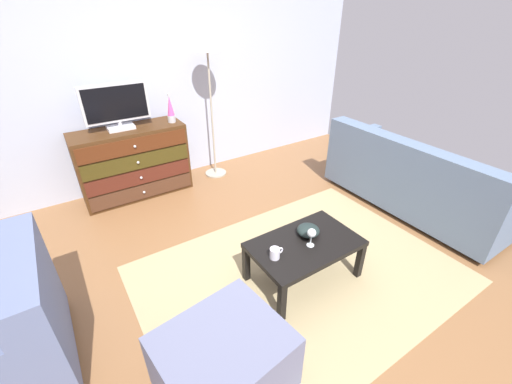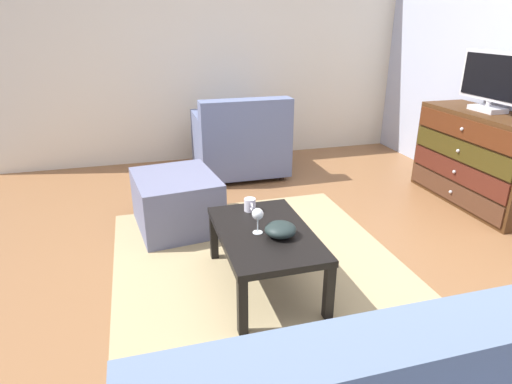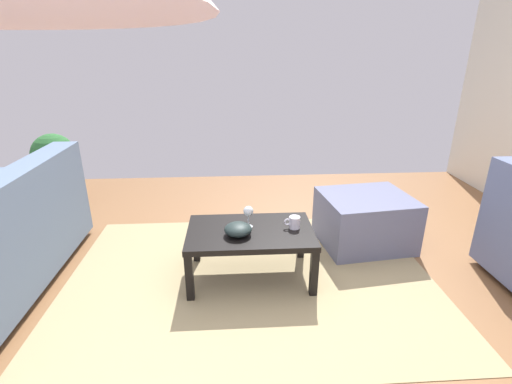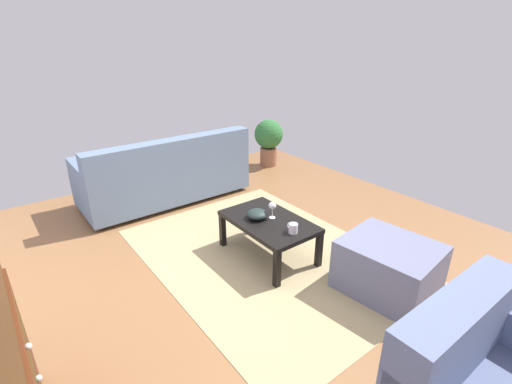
{
  "view_description": "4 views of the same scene",
  "coord_description": "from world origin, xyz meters",
  "px_view_note": "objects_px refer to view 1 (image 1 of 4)",
  "views": [
    {
      "loc": [
        -1.23,
        -1.71,
        2.02
      ],
      "look_at": [
        -0.06,
        0.1,
        0.76
      ],
      "focal_mm": 22.73,
      "sensor_mm": 36.0,
      "label": 1
    },
    {
      "loc": [
        2.4,
        -0.9,
        1.55
      ],
      "look_at": [
        -0.0,
        -0.23,
        0.55
      ],
      "focal_mm": 30.34,
      "sensor_mm": 36.0,
      "label": 2
    },
    {
      "loc": [
        0.3,
        2.07,
        1.54
      ],
      "look_at": [
        0.16,
        -0.15,
        0.68
      ],
      "focal_mm": 26.08,
      "sensor_mm": 36.0,
      "label": 3
    },
    {
      "loc": [
        -2.09,
        1.67,
        1.92
      ],
      "look_at": [
        0.15,
        -0.04,
        0.71
      ],
      "focal_mm": 25.95,
      "sensor_mm": 36.0,
      "label": 4
    }
  ],
  "objects_px": {
    "dresser": "(134,162)",
    "lava_lamp": "(171,110)",
    "ottoman": "(224,362)",
    "standing_lamp": "(208,57)",
    "coffee_table": "(305,247)",
    "tv": "(116,106)",
    "couch_large": "(414,181)",
    "bowl_decorative": "(308,230)",
    "wine_glass": "(312,233)",
    "mug": "(275,253)"
  },
  "relations": [
    {
      "from": "tv",
      "to": "standing_lamp",
      "type": "distance_m",
      "value": 1.15
    },
    {
      "from": "wine_glass",
      "to": "couch_large",
      "type": "xyz_separation_m",
      "value": [
        1.73,
        0.25,
        -0.16
      ]
    },
    {
      "from": "lava_lamp",
      "to": "bowl_decorative",
      "type": "bearing_deg",
      "value": -81.03
    },
    {
      "from": "dresser",
      "to": "standing_lamp",
      "type": "height_order",
      "value": "standing_lamp"
    },
    {
      "from": "wine_glass",
      "to": "standing_lamp",
      "type": "distance_m",
      "value": 2.42
    },
    {
      "from": "dresser",
      "to": "wine_glass",
      "type": "xyz_separation_m",
      "value": [
        0.76,
        -2.24,
        0.08
      ]
    },
    {
      "from": "mug",
      "to": "ottoman",
      "type": "bearing_deg",
      "value": -147.64
    },
    {
      "from": "wine_glass",
      "to": "standing_lamp",
      "type": "xyz_separation_m",
      "value": [
        0.26,
        2.19,
        1.0
      ]
    },
    {
      "from": "lava_lamp",
      "to": "ottoman",
      "type": "relative_size",
      "value": 0.47
    },
    {
      "from": "couch_large",
      "to": "standing_lamp",
      "type": "relative_size",
      "value": 1.14
    },
    {
      "from": "standing_lamp",
      "to": "coffee_table",
      "type": "bearing_deg",
      "value": -97.2
    },
    {
      "from": "dresser",
      "to": "couch_large",
      "type": "relative_size",
      "value": 0.61
    },
    {
      "from": "dresser",
      "to": "tv",
      "type": "bearing_deg",
      "value": 155.63
    },
    {
      "from": "coffee_table",
      "to": "ottoman",
      "type": "bearing_deg",
      "value": -155.94
    },
    {
      "from": "mug",
      "to": "couch_large",
      "type": "bearing_deg",
      "value": 5.92
    },
    {
      "from": "wine_glass",
      "to": "bowl_decorative",
      "type": "relative_size",
      "value": 0.85
    },
    {
      "from": "bowl_decorative",
      "to": "couch_large",
      "type": "distance_m",
      "value": 1.67
    },
    {
      "from": "couch_large",
      "to": "standing_lamp",
      "type": "xyz_separation_m",
      "value": [
        -1.47,
        1.94,
        1.16
      ]
    },
    {
      "from": "mug",
      "to": "standing_lamp",
      "type": "relative_size",
      "value": 0.07
    },
    {
      "from": "dresser",
      "to": "bowl_decorative",
      "type": "height_order",
      "value": "dresser"
    },
    {
      "from": "bowl_decorative",
      "to": "standing_lamp",
      "type": "relative_size",
      "value": 0.11
    },
    {
      "from": "ottoman",
      "to": "lava_lamp",
      "type": "bearing_deg",
      "value": 74.19
    },
    {
      "from": "wine_glass",
      "to": "bowl_decorative",
      "type": "bearing_deg",
      "value": 57.28
    },
    {
      "from": "tv",
      "to": "wine_glass",
      "type": "distance_m",
      "value": 2.47
    },
    {
      "from": "dresser",
      "to": "standing_lamp",
      "type": "bearing_deg",
      "value": -2.73
    },
    {
      "from": "standing_lamp",
      "to": "dresser",
      "type": "bearing_deg",
      "value": 177.27
    },
    {
      "from": "coffee_table",
      "to": "standing_lamp",
      "type": "bearing_deg",
      "value": 82.8
    },
    {
      "from": "lava_lamp",
      "to": "wine_glass",
      "type": "relative_size",
      "value": 2.1
    },
    {
      "from": "standing_lamp",
      "to": "tv",
      "type": "bearing_deg",
      "value": 176.14
    },
    {
      "from": "coffee_table",
      "to": "wine_glass",
      "type": "height_order",
      "value": "wine_glass"
    },
    {
      "from": "bowl_decorative",
      "to": "standing_lamp",
      "type": "bearing_deg",
      "value": 84.91
    },
    {
      "from": "dresser",
      "to": "lava_lamp",
      "type": "bearing_deg",
      "value": -4.91
    },
    {
      "from": "mug",
      "to": "bowl_decorative",
      "type": "relative_size",
      "value": 0.61
    },
    {
      "from": "coffee_table",
      "to": "standing_lamp",
      "type": "distance_m",
      "value": 2.45
    },
    {
      "from": "dresser",
      "to": "lava_lamp",
      "type": "xyz_separation_m",
      "value": [
        0.51,
        -0.04,
        0.55
      ]
    },
    {
      "from": "wine_glass",
      "to": "mug",
      "type": "height_order",
      "value": "wine_glass"
    },
    {
      "from": "coffee_table",
      "to": "tv",
      "type": "bearing_deg",
      "value": 109.94
    },
    {
      "from": "coffee_table",
      "to": "dresser",
      "type": "bearing_deg",
      "value": 108.92
    },
    {
      "from": "lava_lamp",
      "to": "bowl_decorative",
      "type": "distance_m",
      "value": 2.17
    },
    {
      "from": "dresser",
      "to": "wine_glass",
      "type": "height_order",
      "value": "dresser"
    },
    {
      "from": "lava_lamp",
      "to": "ottoman",
      "type": "bearing_deg",
      "value": -105.81
    },
    {
      "from": "tv",
      "to": "ottoman",
      "type": "distance_m",
      "value": 2.79
    },
    {
      "from": "bowl_decorative",
      "to": "lava_lamp",
      "type": "bearing_deg",
      "value": 98.97
    },
    {
      "from": "couch_large",
      "to": "dresser",
      "type": "bearing_deg",
      "value": 141.46
    },
    {
      "from": "couch_large",
      "to": "mug",
      "type": "bearing_deg",
      "value": -174.08
    },
    {
      "from": "tv",
      "to": "wine_glass",
      "type": "xyz_separation_m",
      "value": [
        0.81,
        -2.26,
        -0.59
      ]
    },
    {
      "from": "mug",
      "to": "wine_glass",
      "type": "bearing_deg",
      "value": -6.67
    },
    {
      "from": "dresser",
      "to": "couch_large",
      "type": "bearing_deg",
      "value": -38.54
    },
    {
      "from": "ottoman",
      "to": "standing_lamp",
      "type": "relative_size",
      "value": 0.4
    },
    {
      "from": "couch_large",
      "to": "lava_lamp",
      "type": "bearing_deg",
      "value": 135.63
    }
  ]
}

